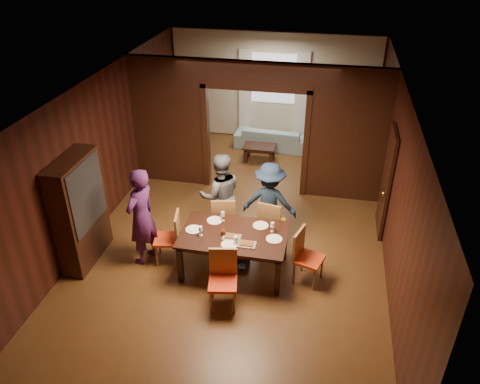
% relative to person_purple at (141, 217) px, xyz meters
% --- Properties ---
extents(floor, '(9.00, 9.00, 0.00)m').
position_rel_person_purple_xyz_m(floor, '(1.48, 1.33, -0.91)').
color(floor, '#573618').
rests_on(floor, ground).
extents(ceiling, '(5.50, 9.00, 0.02)m').
position_rel_person_purple_xyz_m(ceiling, '(1.48, 1.33, 1.99)').
color(ceiling, silver).
rests_on(ceiling, room_walls).
extents(room_walls, '(5.52, 9.01, 2.90)m').
position_rel_person_purple_xyz_m(room_walls, '(1.48, 3.21, 0.60)').
color(room_walls, black).
rests_on(room_walls, floor).
extents(person_purple, '(0.61, 0.76, 1.82)m').
position_rel_person_purple_xyz_m(person_purple, '(0.00, 0.00, 0.00)').
color(person_purple, '#441B50').
rests_on(person_purple, floor).
extents(person_grey, '(1.01, 0.91, 1.70)m').
position_rel_person_purple_xyz_m(person_grey, '(1.15, 1.06, -0.06)').
color(person_grey, '#525359').
rests_on(person_grey, floor).
extents(person_navy, '(1.05, 0.63, 1.58)m').
position_rel_person_purple_xyz_m(person_navy, '(2.07, 1.10, -0.12)').
color(person_navy, '#152336').
rests_on(person_navy, floor).
extents(sofa, '(2.01, 0.89, 0.57)m').
position_rel_person_purple_xyz_m(sofa, '(1.59, 5.18, -0.62)').
color(sofa, '#8EB5BA').
rests_on(sofa, floor).
extents(serving_bowl, '(0.30, 0.30, 0.07)m').
position_rel_person_purple_xyz_m(serving_bowl, '(1.74, 0.12, -0.11)').
color(serving_bowl, black).
rests_on(serving_bowl, dining_table).
extents(dining_table, '(1.80, 1.12, 0.76)m').
position_rel_person_purple_xyz_m(dining_table, '(1.63, 0.03, -0.53)').
color(dining_table, black).
rests_on(dining_table, floor).
extents(coffee_table, '(0.80, 0.50, 0.40)m').
position_rel_person_purple_xyz_m(coffee_table, '(1.37, 4.34, -0.71)').
color(coffee_table, black).
rests_on(coffee_table, floor).
extents(chair_left, '(0.52, 0.52, 0.97)m').
position_rel_person_purple_xyz_m(chair_left, '(0.41, 0.06, -0.42)').
color(chair_left, red).
rests_on(chair_left, floor).
extents(chair_right, '(0.55, 0.55, 0.97)m').
position_rel_person_purple_xyz_m(chair_right, '(2.91, -0.01, -0.42)').
color(chair_right, red).
rests_on(chair_right, floor).
extents(chair_far_l, '(0.52, 0.52, 0.97)m').
position_rel_person_purple_xyz_m(chair_far_l, '(1.25, 0.88, -0.42)').
color(chair_far_l, orange).
rests_on(chair_far_l, floor).
extents(chair_far_r, '(0.51, 0.51, 0.97)m').
position_rel_person_purple_xyz_m(chair_far_r, '(2.15, 0.93, -0.42)').
color(chair_far_r, orange).
rests_on(chair_far_r, floor).
extents(chair_near, '(0.51, 0.51, 0.97)m').
position_rel_person_purple_xyz_m(chair_near, '(1.64, -0.87, -0.42)').
color(chair_near, red).
rests_on(chair_near, floor).
extents(hutch, '(0.40, 1.20, 2.00)m').
position_rel_person_purple_xyz_m(hutch, '(-1.05, -0.17, 0.09)').
color(hutch, black).
rests_on(hutch, floor).
extents(door_right, '(0.06, 0.90, 2.10)m').
position_rel_person_purple_xyz_m(door_right, '(4.18, 1.83, 0.14)').
color(door_right, black).
rests_on(door_right, floor).
extents(window_far, '(1.20, 0.03, 1.30)m').
position_rel_person_purple_xyz_m(window_far, '(1.48, 5.77, 0.79)').
color(window_far, silver).
rests_on(window_far, back_wall).
extents(curtain_left, '(0.35, 0.06, 2.40)m').
position_rel_person_purple_xyz_m(curtain_left, '(0.73, 5.73, 0.34)').
color(curtain_left, white).
rests_on(curtain_left, back_wall).
extents(curtain_right, '(0.35, 0.06, 2.40)m').
position_rel_person_purple_xyz_m(curtain_right, '(2.23, 5.73, 0.34)').
color(curtain_right, white).
rests_on(curtain_right, back_wall).
extents(plate_left, '(0.27, 0.27, 0.01)m').
position_rel_person_purple_xyz_m(plate_left, '(0.92, 0.01, -0.14)').
color(plate_left, white).
rests_on(plate_left, dining_table).
extents(plate_far_l, '(0.27, 0.27, 0.01)m').
position_rel_person_purple_xyz_m(plate_far_l, '(1.21, 0.34, -0.14)').
color(plate_far_l, white).
rests_on(plate_far_l, dining_table).
extents(plate_far_r, '(0.27, 0.27, 0.01)m').
position_rel_person_purple_xyz_m(plate_far_r, '(2.03, 0.35, -0.14)').
color(plate_far_r, silver).
rests_on(plate_far_r, dining_table).
extents(plate_right, '(0.27, 0.27, 0.01)m').
position_rel_person_purple_xyz_m(plate_right, '(2.31, 0.01, -0.14)').
color(plate_right, silver).
rests_on(plate_right, dining_table).
extents(plate_near, '(0.27, 0.27, 0.01)m').
position_rel_person_purple_xyz_m(plate_near, '(1.62, -0.29, -0.14)').
color(plate_near, silver).
rests_on(plate_near, dining_table).
extents(platter_a, '(0.30, 0.20, 0.04)m').
position_rel_person_purple_xyz_m(platter_a, '(1.61, -0.08, -0.13)').
color(platter_a, gray).
rests_on(platter_a, dining_table).
extents(platter_b, '(0.30, 0.20, 0.04)m').
position_rel_person_purple_xyz_m(platter_b, '(1.89, -0.23, -0.13)').
color(platter_b, gray).
rests_on(platter_b, dining_table).
extents(wineglass_left, '(0.08, 0.08, 0.18)m').
position_rel_person_purple_xyz_m(wineglass_left, '(1.09, -0.13, -0.06)').
color(wineglass_left, white).
rests_on(wineglass_left, dining_table).
extents(wineglass_far, '(0.08, 0.08, 0.18)m').
position_rel_person_purple_xyz_m(wineglass_far, '(1.35, 0.38, -0.06)').
color(wineglass_far, silver).
rests_on(wineglass_far, dining_table).
extents(wineglass_right, '(0.08, 0.08, 0.18)m').
position_rel_person_purple_xyz_m(wineglass_right, '(2.25, 0.22, -0.06)').
color(wineglass_right, white).
rests_on(wineglass_right, dining_table).
extents(tumbler, '(0.07, 0.07, 0.14)m').
position_rel_person_purple_xyz_m(tumbler, '(1.71, -0.23, -0.08)').
color(tumbler, silver).
rests_on(tumbler, dining_table).
extents(condiment_jar, '(0.08, 0.08, 0.11)m').
position_rel_person_purple_xyz_m(condiment_jar, '(1.46, -0.04, -0.09)').
color(condiment_jar, '#4F2212').
rests_on(condiment_jar, dining_table).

